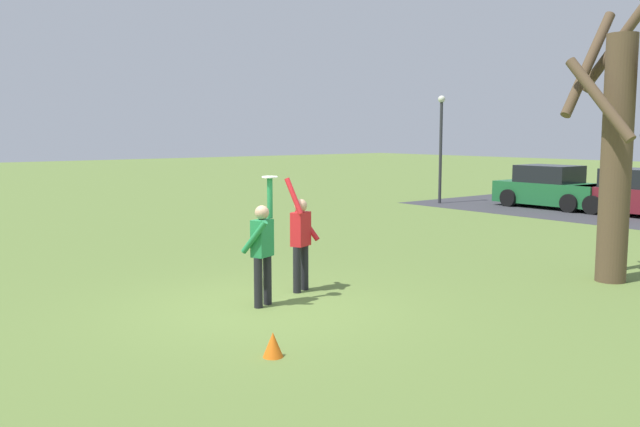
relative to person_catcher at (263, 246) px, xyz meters
name	(u,v)px	position (x,y,z in m)	size (l,w,h in m)	color
ground_plane	(266,307)	(0.09, 0.00, -0.98)	(120.00, 120.00, 0.00)	olive
person_catcher	(263,246)	(0.00, 0.00, 0.00)	(0.49, 0.59, 2.08)	black
person_defender	(301,237)	(-0.44, 1.10, 0.00)	(0.57, 0.64, 2.04)	black
frisbee_disc	(270,177)	(-0.08, 0.21, 1.11)	(0.26, 0.26, 0.02)	white
parked_car_green	(551,188)	(-5.36, 16.62, -0.25)	(4.11, 2.05, 1.59)	#1E6633
bare_tree_tall	(617,142)	(2.56, 6.21, 1.65)	(1.89, 1.78, 5.65)	brown
lamppost_by_lot	(441,138)	(-9.04, 14.56, 1.60)	(0.28, 0.28, 4.26)	#2D2D33
field_cone_orange	(273,345)	(2.18, -1.32, -0.82)	(0.26, 0.26, 0.32)	orange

